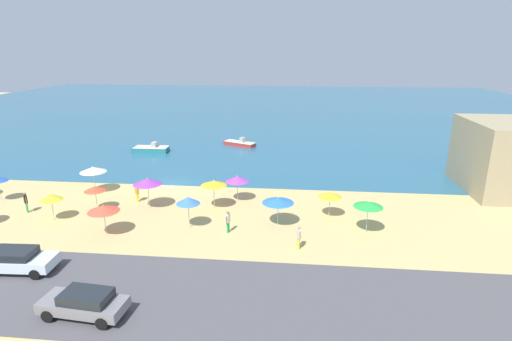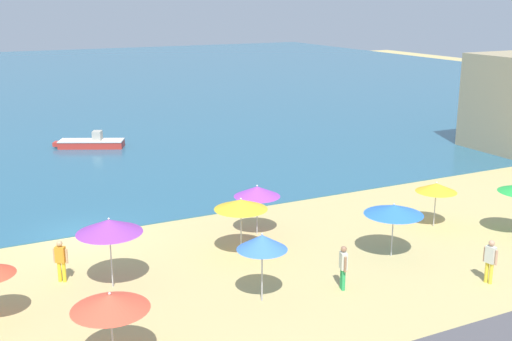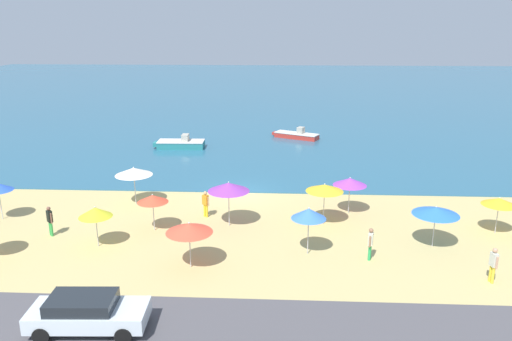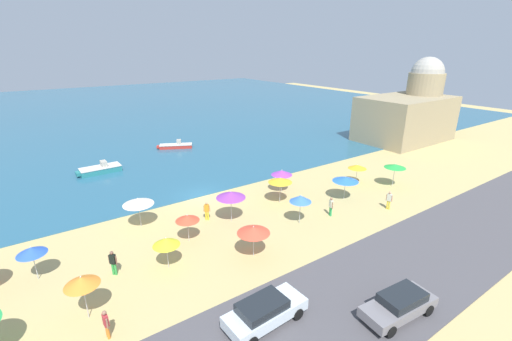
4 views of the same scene
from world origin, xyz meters
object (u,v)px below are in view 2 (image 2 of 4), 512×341
at_px(beach_umbrella_6, 109,226).
at_px(beach_umbrella_7, 394,210).
at_px(beach_umbrella_9, 241,204).
at_px(beach_umbrella_3, 257,191).
at_px(bather_2, 490,259).
at_px(bather_0, 61,259).
at_px(beach_umbrella_0, 436,188).
at_px(skiff_offshore, 91,143).
at_px(bather_1, 343,265).
at_px(beach_umbrella_4, 110,302).
at_px(beach_umbrella_11, 262,242).

bearing_deg(beach_umbrella_6, beach_umbrella_7, -11.80).
bearing_deg(beach_umbrella_7, beach_umbrella_9, 152.84).
relative_size(beach_umbrella_3, bather_2, 1.37).
height_order(beach_umbrella_3, bather_0, beach_umbrella_3).
relative_size(beach_umbrella_0, skiff_offshore, 0.44).
xyz_separation_m(beach_umbrella_6, beach_umbrella_7, (11.05, -2.31, -0.36)).
height_order(beach_umbrella_3, bather_1, beach_umbrella_3).
bearing_deg(skiff_offshore, bather_1, -83.88).
bearing_deg(beach_umbrella_4, bather_2, -3.20).
distance_m(beach_umbrella_9, bather_0, 7.26).
bearing_deg(beach_umbrella_0, beach_umbrella_9, 174.88).
xyz_separation_m(beach_umbrella_7, bather_2, (1.58, -3.72, -1.07)).
relative_size(beach_umbrella_3, beach_umbrella_4, 1.00).
bearing_deg(beach_umbrella_7, skiff_offshore, 104.32).
xyz_separation_m(beach_umbrella_0, beach_umbrella_6, (-15.11, 0.33, 0.50)).
height_order(beach_umbrella_4, bather_2, beach_umbrella_4).
distance_m(beach_umbrella_4, beach_umbrella_11, 6.01).
xyz_separation_m(beach_umbrella_11, skiff_offshore, (0.15, 26.65, -1.83)).
xyz_separation_m(bather_2, skiff_offshore, (-8.08, 29.18, -0.57)).
xyz_separation_m(beach_umbrella_3, bather_1, (0.24, -6.43, -1.09)).
distance_m(bather_2, skiff_offshore, 30.29).
relative_size(beach_umbrella_3, bather_1, 1.39).
xyz_separation_m(beach_umbrella_3, beach_umbrella_9, (-1.71, -1.90, 0.20)).
relative_size(beach_umbrella_9, beach_umbrella_11, 0.99).
bearing_deg(bather_0, skiff_offshore, 74.34).
distance_m(beach_umbrella_4, beach_umbrella_6, 5.43).
height_order(beach_umbrella_4, beach_umbrella_11, beach_umbrella_11).
distance_m(beach_umbrella_6, bather_2, 14.07).
bearing_deg(beach_umbrella_11, beach_umbrella_6, 141.56).
relative_size(beach_umbrella_0, beach_umbrella_3, 0.92).
distance_m(beach_umbrella_0, beach_umbrella_4, 17.17).
bearing_deg(beach_umbrella_11, skiff_offshore, 89.68).
bearing_deg(beach_umbrella_11, beach_umbrella_3, 64.51).
distance_m(bather_1, skiff_offshore, 27.32).
height_order(beach_umbrella_4, skiff_offshore, beach_umbrella_4).
distance_m(beach_umbrella_3, beach_umbrella_11, 6.57).
bearing_deg(beach_umbrella_4, beach_umbrella_6, 75.65).
distance_m(beach_umbrella_0, bather_0, 16.79).
bearing_deg(bather_2, beach_umbrella_9, 137.33).
xyz_separation_m(beach_umbrella_4, beach_umbrella_6, (1.34, 5.25, 0.34)).
height_order(beach_umbrella_7, bather_0, beach_umbrella_7).
bearing_deg(beach_umbrella_3, beach_umbrella_9, -131.91).
bearing_deg(bather_2, bather_1, 158.57).
xyz_separation_m(beach_umbrella_3, beach_umbrella_11, (-2.83, -5.93, 0.17)).
bearing_deg(beach_umbrella_9, bather_2, -42.67).
xyz_separation_m(beach_umbrella_0, beach_umbrella_9, (-9.59, 0.86, 0.35)).
relative_size(beach_umbrella_0, bather_1, 1.28).
bearing_deg(bather_1, beach_umbrella_3, 92.11).
bearing_deg(beach_umbrella_11, beach_umbrella_4, -163.02).
bearing_deg(bather_0, beach_umbrella_4, -88.01).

